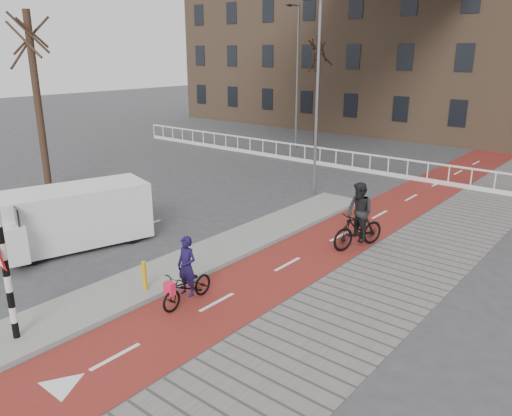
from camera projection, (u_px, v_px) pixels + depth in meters
The scene contains 15 objects.
ground at pixel (113, 315), 11.85m from camera, with size 120.00×120.00×0.00m, color #38383A.
bike_lane at pixel (367, 221), 18.31m from camera, with size 2.50×60.00×0.01m, color maroon.
sidewalk at pixel (443, 239), 16.62m from camera, with size 3.00×60.00×0.01m, color slate.
curb_island at pixel (210, 254), 15.20m from camera, with size 1.80×16.00×0.12m, color gray.
traffic_signal at pixel (3, 257), 10.12m from camera, with size 0.80×0.80×3.68m.
bollard at pixel (144, 276), 12.71m from camera, with size 0.12×0.12×0.78m, color #D1A10B.
cyclist_near at pixel (187, 282), 12.19m from camera, with size 0.67×1.68×1.75m.
cyclist_far at pixel (359, 221), 15.61m from camera, with size 1.19×2.06×2.11m.
van at pixel (75, 216), 15.75m from camera, with size 2.97×4.79×1.92m.
railing at pixel (320, 159), 27.32m from camera, with size 28.00×0.10×0.99m.
townhouse_row at pixel (464, 24), 34.92m from camera, with size 46.00×10.00×15.90m.
tree_left at pixel (38, 105), 21.13m from camera, with size 0.31×0.31×7.60m, color black.
tree_mid at pixel (317, 91), 32.32m from camera, with size 0.29×0.29×6.96m, color black.
streetlight_near at pixel (317, 101), 20.61m from camera, with size 0.12×0.12×8.00m, color slate.
streetlight_left at pixel (297, 79), 30.91m from camera, with size 0.12×0.12×8.66m, color slate.
Camera 1 is at (9.31, -5.99, 5.98)m, focal length 35.00 mm.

